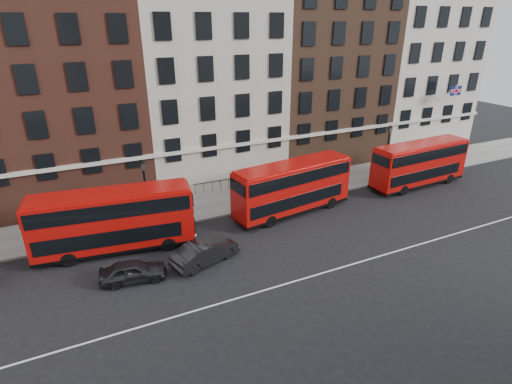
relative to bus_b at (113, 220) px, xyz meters
name	(u,v)px	position (x,y,z in m)	size (l,w,h in m)	color
ground	(300,259)	(10.73, -6.23, -2.33)	(120.00, 120.00, 0.00)	black
pavement	(238,198)	(10.73, 4.27, -2.25)	(80.00, 5.00, 0.15)	gray
kerb	(250,210)	(10.73, 1.77, -2.25)	(80.00, 0.30, 0.16)	gray
road_centre_line	(316,275)	(10.73, -8.23, -2.32)	(70.00, 0.12, 0.01)	white
building_terrace	(202,69)	(10.43, 11.65, 7.91)	(64.00, 11.95, 22.00)	beige
bus_b	(113,220)	(0.00, 0.00, 0.00)	(10.55, 3.78, 4.34)	#B00C09
bus_c	(292,187)	(13.66, -0.01, -0.05)	(10.35, 3.78, 4.25)	#B00C09
bus_d	(419,163)	(27.22, -0.01, -0.08)	(10.08, 2.89, 4.19)	#B00C09
car_rear	(133,271)	(0.44, -4.01, -1.67)	(1.56, 3.88, 1.32)	#242427
car_front	(205,252)	(5.01, -3.93, -1.57)	(1.59, 4.57, 1.50)	black
lamp_post_left	(146,191)	(2.66, 2.14, 0.75)	(0.44, 0.44, 5.33)	black
lamp_post_right	(387,150)	(25.51, 2.49, 0.75)	(0.44, 0.44, 5.33)	black
traffic_light	(454,145)	(34.39, 2.23, 0.12)	(0.25, 0.45, 3.27)	black
iron_railings	(229,184)	(10.73, 6.47, -1.68)	(6.60, 0.06, 1.00)	black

